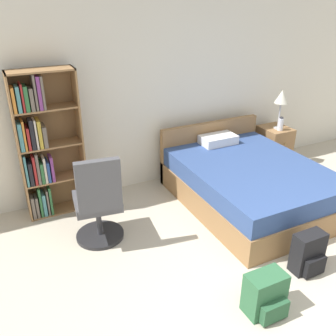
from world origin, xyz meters
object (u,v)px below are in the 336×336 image
bed (247,182)px  backpack_black (308,254)px  office_chair (98,204)px  table_lamp (282,98)px  water_bottle (281,124)px  nightstand (274,146)px  bookshelf (42,146)px  backpack_green (266,295)px

bed → backpack_black: bed is taller
office_chair → table_lamp: size_ratio=1.80×
office_chair → backpack_black: size_ratio=2.52×
table_lamp → water_bottle: table_lamp is taller
nightstand → water_bottle: size_ratio=2.97×
nightstand → water_bottle: (-0.03, -0.11, 0.40)m
bed → backpack_black: 1.38m
bookshelf → nightstand: size_ratio=2.86×
table_lamp → backpack_black: bearing=-123.0°
water_bottle → backpack_green: size_ratio=0.54×
table_lamp → nightstand: bearing=80.3°
water_bottle → backpack_green: (-2.04, -2.23, -0.53)m
backpack_green → backpack_black: bearing=18.1°
backpack_green → water_bottle: bearing=47.5°
water_bottle → backpack_black: (-1.32, -1.99, -0.51)m
bed → nightstand: bed is taller
table_lamp → backpack_green: size_ratio=1.54×
water_bottle → backpack_black: 2.45m
backpack_black → backpack_green: bearing=-161.9°
nightstand → bed: bearing=-144.8°
bookshelf → backpack_black: bookshelf is taller
nightstand → backpack_green: size_ratio=1.60×
nightstand → backpack_green: bearing=-131.4°
bed → backpack_green: bearing=-122.0°
bookshelf → water_bottle: 3.39m
bed → table_lamp: size_ratio=3.48×
bed → nightstand: size_ratio=3.35×
bed → office_chair: office_chair is taller
office_chair → backpack_black: office_chair is taller
bed → backpack_black: (-0.27, -1.35, -0.09)m
office_chair → backpack_black: (1.69, -1.35, -0.28)m
office_chair → nightstand: (3.04, 0.76, -0.17)m
bookshelf → office_chair: bearing=-67.1°
nightstand → water_bottle: water_bottle is taller
nightstand → table_lamp: bearing=-99.7°
bed → office_chair: 1.97m
backpack_green → bookshelf: bearing=118.6°
backpack_green → table_lamp: bearing=48.1°
bookshelf → water_bottle: bookshelf is taller
water_bottle → backpack_green: 3.07m
bookshelf → backpack_black: bearing=-47.2°
office_chair → table_lamp: table_lamp is taller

